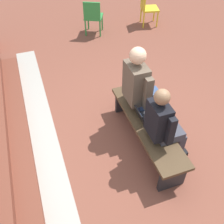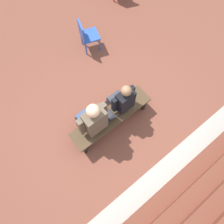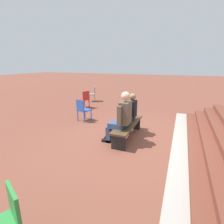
{
  "view_description": "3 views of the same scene",
  "coord_description": "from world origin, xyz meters",
  "px_view_note": "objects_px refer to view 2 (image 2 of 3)",
  "views": [
    {
      "loc": [
        -2.34,
        1.23,
        3.15
      ],
      "look_at": [
        0.11,
        0.35,
        0.66
      ],
      "focal_mm": 42.0,
      "sensor_mm": 36.0,
      "label": 1
    },
    {
      "loc": [
        1.0,
        1.23,
        4.5
      ],
      "look_at": [
        -0.1,
        -0.15,
        0.56
      ],
      "focal_mm": 35.0,
      "sensor_mm": 36.0,
      "label": 2
    },
    {
      "loc": [
        4.56,
        1.23,
        2.14
      ],
      "look_at": [
        0.15,
        -0.54,
        0.81
      ],
      "focal_mm": 28.0,
      "sensor_mm": 36.0,
      "label": 3
    }
  ],
  "objects_px": {
    "person_adult": "(92,119)",
    "plastic_chair_foreground": "(87,34)",
    "laptop": "(108,118)",
    "bench": "(111,118)",
    "person_student": "(121,100)"
  },
  "relations": [
    {
      "from": "laptop",
      "to": "plastic_chair_foreground",
      "type": "distance_m",
      "value": 2.25
    },
    {
      "from": "laptop",
      "to": "bench",
      "type": "bearing_deg",
      "value": -172.46
    },
    {
      "from": "person_student",
      "to": "laptop",
      "type": "bearing_deg",
      "value": 10.64
    },
    {
      "from": "person_student",
      "to": "person_adult",
      "type": "bearing_deg",
      "value": -0.73
    },
    {
      "from": "person_student",
      "to": "plastic_chair_foreground",
      "type": "height_order",
      "value": "person_student"
    },
    {
      "from": "person_student",
      "to": "person_adult",
      "type": "xyz_separation_m",
      "value": [
        0.71,
        -0.01,
        0.06
      ]
    },
    {
      "from": "person_adult",
      "to": "plastic_chair_foreground",
      "type": "height_order",
      "value": "person_adult"
    },
    {
      "from": "person_adult",
      "to": "laptop",
      "type": "relative_size",
      "value": 4.5
    },
    {
      "from": "person_student",
      "to": "plastic_chair_foreground",
      "type": "bearing_deg",
      "value": -105.57
    },
    {
      "from": "bench",
      "to": "person_adult",
      "type": "relative_size",
      "value": 1.25
    },
    {
      "from": "plastic_chair_foreground",
      "to": "person_adult",
      "type": "bearing_deg",
      "value": 57.24
    },
    {
      "from": "bench",
      "to": "laptop",
      "type": "distance_m",
      "value": 0.17
    },
    {
      "from": "person_adult",
      "to": "laptop",
      "type": "distance_m",
      "value": 0.41
    },
    {
      "from": "bench",
      "to": "plastic_chair_foreground",
      "type": "distance_m",
      "value": 2.21
    },
    {
      "from": "bench",
      "to": "person_student",
      "type": "bearing_deg",
      "value": -168.47
    }
  ]
}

